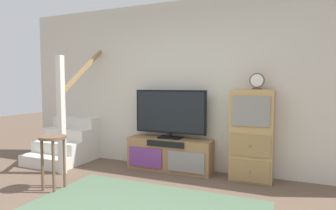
{
  "coord_description": "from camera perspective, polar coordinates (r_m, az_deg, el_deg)",
  "views": [
    {
      "loc": [
        1.39,
        -1.9,
        1.35
      ],
      "look_at": [
        -0.2,
        1.88,
        1.07
      ],
      "focal_mm": 30.23,
      "sensor_mm": 36.0,
      "label": 1
    }
  ],
  "objects": [
    {
      "name": "back_wall",
      "position": [
        4.57,
        5.1,
        3.94
      ],
      "size": [
        6.4,
        0.12,
        2.7
      ],
      "primitive_type": "cube",
      "color": "beige",
      "rests_on": "ground_plane"
    },
    {
      "name": "side_cabinet",
      "position": [
        4.18,
        16.51,
        -5.9
      ],
      "size": [
        0.58,
        0.38,
        1.3
      ],
      "color": "tan",
      "rests_on": "ground_plane"
    },
    {
      "name": "staircase",
      "position": [
        5.56,
        -18.51,
        -6.39
      ],
      "size": [
        1.0,
        1.36,
        2.2
      ],
      "color": "silver",
      "rests_on": "ground_plane"
    },
    {
      "name": "bar_stool_near",
      "position": [
        3.98,
        -22.17,
        -8.36
      ],
      "size": [
        0.34,
        0.34,
        0.7
      ],
      "color": "brown",
      "rests_on": "ground_plane"
    },
    {
      "name": "media_console",
      "position": [
        4.56,
        0.32,
        -9.93
      ],
      "size": [
        1.36,
        0.38,
        0.51
      ],
      "color": "#997047",
      "rests_on": "ground_plane"
    },
    {
      "name": "television",
      "position": [
        4.47,
        0.44,
        -1.57
      ],
      "size": [
        1.18,
        0.22,
        0.77
      ],
      "color": "black",
      "rests_on": "media_console"
    },
    {
      "name": "desk_clock",
      "position": [
        4.1,
        17.52,
        4.58
      ],
      "size": [
        0.2,
        0.08,
        0.23
      ],
      "color": "#4C3823",
      "rests_on": "side_cabinet"
    }
  ]
}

